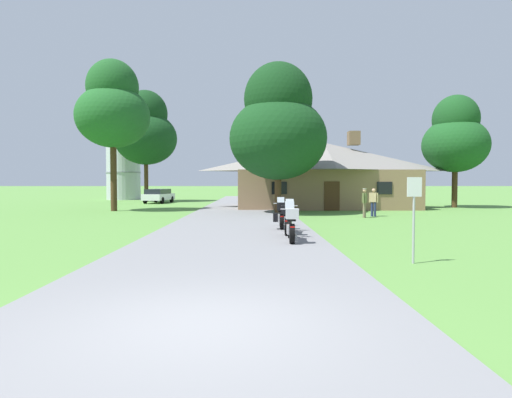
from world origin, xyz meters
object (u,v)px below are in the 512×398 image
at_px(bystander_olive_shirt_beside_signpost, 364,201).
at_px(tree_right_of_lodge, 455,137).
at_px(motorcycle_blue_farthest_in_row, 281,215).
at_px(tree_left_near, 113,108).
at_px(parked_white_suv_far_left, 159,195).
at_px(tree_left_far, 146,131).
at_px(motorcycle_orange_second_in_row, 288,219).
at_px(metal_signpost_roadside, 414,209).
at_px(tree_by_lodge_front, 278,127).
at_px(bystander_tan_shirt_near_lodge, 374,201).
at_px(motorcycle_red_nearest_to_camera, 291,224).
at_px(metal_silo_distant, 123,168).

height_order(bystander_olive_shirt_beside_signpost, tree_right_of_lodge, tree_right_of_lodge).
xyz_separation_m(motorcycle_blue_farthest_in_row, tree_right_of_lodge, (15.18, 16.61, 5.07)).
distance_m(tree_left_near, tree_right_of_lodge, 26.66).
bearing_deg(parked_white_suv_far_left, tree_left_far, 128.49).
bearing_deg(bystander_olive_shirt_beside_signpost, parked_white_suv_far_left, 67.58).
bearing_deg(motorcycle_blue_farthest_in_row, tree_left_far, 116.29).
height_order(motorcycle_orange_second_in_row, tree_right_of_lodge, tree_right_of_lodge).
bearing_deg(tree_left_far, tree_right_of_lodge, -22.38).
height_order(metal_signpost_roadside, tree_by_lodge_front, tree_by_lodge_front).
distance_m(motorcycle_orange_second_in_row, bystander_tan_shirt_near_lodge, 10.91).
relative_size(motorcycle_red_nearest_to_camera, tree_right_of_lodge, 0.23).
bearing_deg(tree_right_of_lodge, tree_left_near, -170.89).
height_order(motorcycle_orange_second_in_row, tree_left_far, tree_left_far).
xyz_separation_m(bystander_tan_shirt_near_lodge, tree_left_far, (-18.58, 20.85, 6.59)).
distance_m(motorcycle_blue_farthest_in_row, metal_silo_distant, 37.92).
height_order(bystander_olive_shirt_beside_signpost, tree_left_near, tree_left_near).
xyz_separation_m(motorcycle_red_nearest_to_camera, metal_silo_distant, (-16.81, 38.04, 3.13)).
distance_m(motorcycle_red_nearest_to_camera, motorcycle_orange_second_in_row, 2.17).
xyz_separation_m(tree_right_of_lodge, parked_white_suv_far_left, (-25.75, 7.99, -4.90)).
height_order(motorcycle_orange_second_in_row, parked_white_suv_far_left, parked_white_suv_far_left).
bearing_deg(tree_left_near, bystander_olive_shirt_beside_signpost, -20.41).
xyz_separation_m(motorcycle_orange_second_in_row, bystander_olive_shirt_beside_signpost, (5.07, 8.35, 0.33)).
relative_size(bystander_tan_shirt_near_lodge, tree_by_lodge_front, 0.17).
bearing_deg(tree_right_of_lodge, bystander_tan_shirt_near_lodge, -134.42).
bearing_deg(bystander_olive_shirt_beside_signpost, motorcycle_orange_second_in_row, 175.52).
xyz_separation_m(motorcycle_blue_farthest_in_row, tree_by_lodge_front, (0.41, 9.63, 5.01)).
height_order(bystander_tan_shirt_near_lodge, parked_white_suv_far_left, bystander_tan_shirt_near_lodge).
bearing_deg(tree_left_near, motorcycle_red_nearest_to_camera, -56.08).
relative_size(motorcycle_red_nearest_to_camera, metal_signpost_roadside, 0.97).
bearing_deg(tree_by_lodge_front, motorcycle_blue_farthest_in_row, -92.44).
height_order(motorcycle_orange_second_in_row, metal_silo_distant, metal_silo_distant).
relative_size(motorcycle_blue_farthest_in_row, tree_left_near, 0.19).
xyz_separation_m(bystander_tan_shirt_near_lodge, parked_white_suv_far_left, (-16.53, 17.40, -0.15)).
relative_size(metal_signpost_roadside, parked_white_suv_far_left, 0.45).
height_order(tree_by_lodge_front, tree_left_near, tree_left_near).
distance_m(bystander_tan_shirt_near_lodge, tree_left_near, 18.93).
relative_size(tree_right_of_lodge, tree_left_far, 0.77).
bearing_deg(motorcycle_orange_second_in_row, motorcycle_red_nearest_to_camera, -83.95).
distance_m(tree_left_far, parked_white_suv_far_left, 7.85).
distance_m(metal_signpost_roadside, tree_left_near, 25.25).
bearing_deg(tree_left_near, motorcycle_orange_second_in_row, -52.07).
xyz_separation_m(motorcycle_orange_second_in_row, metal_signpost_roadside, (2.62, -5.86, 0.73)).
bearing_deg(bystander_tan_shirt_near_lodge, metal_silo_distant, -17.37).
height_order(metal_signpost_roadside, tree_left_near, tree_left_near).
bearing_deg(motorcycle_red_nearest_to_camera, tree_right_of_lodge, 55.85).
relative_size(metal_signpost_roadside, tree_left_near, 0.20).
distance_m(motorcycle_red_nearest_to_camera, bystander_olive_shirt_beside_signpost, 11.71).
xyz_separation_m(bystander_olive_shirt_beside_signpost, parked_white_suv_far_left, (-15.77, 18.27, -0.17)).
bearing_deg(metal_signpost_roadside, bystander_olive_shirt_beside_signpost, 80.24).
xyz_separation_m(tree_left_far, parked_white_suv_far_left, (2.05, -3.46, -6.74)).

